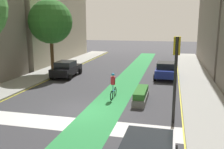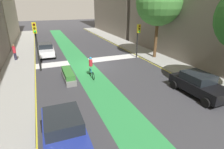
{
  "view_description": "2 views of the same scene",
  "coord_description": "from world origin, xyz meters",
  "px_view_note": "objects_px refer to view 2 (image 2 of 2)",
  "views": [
    {
      "loc": [
        5.2,
        -13.64,
        5.3
      ],
      "look_at": [
        0.8,
        4.76,
        1.36
      ],
      "focal_mm": 40.22,
      "sensor_mm": 36.0,
      "label": 1
    },
    {
      "loc": [
        5.2,
        17.64,
        6.14
      ],
      "look_at": [
        0.64,
        6.26,
        1.35
      ],
      "focal_mm": 29.18,
      "sensor_mm": 36.0,
      "label": 2
    }
  ],
  "objects_px": {
    "cyclist_in_lane": "(91,67)",
    "traffic_signal_near_left": "(138,35)",
    "car_white_right_near": "(46,50)",
    "street_tree_near": "(159,2)",
    "traffic_signal_near_right": "(36,38)",
    "car_black_left_far": "(198,84)",
    "car_blue_right_far": "(64,131)",
    "pedestrian_sidewalk_right_a": "(14,52)",
    "median_planter": "(68,75)"
  },
  "relations": [
    {
      "from": "car_white_right_near",
      "to": "street_tree_near",
      "type": "height_order",
      "value": "street_tree_near"
    },
    {
      "from": "cyclist_in_lane",
      "to": "median_planter",
      "type": "xyz_separation_m",
      "value": [
        1.99,
        -0.16,
        -0.57
      ]
    },
    {
      "from": "car_blue_right_far",
      "to": "pedestrian_sidewalk_right_a",
      "type": "relative_size",
      "value": 2.4
    },
    {
      "from": "pedestrian_sidewalk_right_a",
      "to": "street_tree_near",
      "type": "relative_size",
      "value": 0.2
    },
    {
      "from": "cyclist_in_lane",
      "to": "street_tree_near",
      "type": "height_order",
      "value": "street_tree_near"
    },
    {
      "from": "car_black_left_far",
      "to": "median_planter",
      "type": "bearing_deg",
      "value": -37.05
    },
    {
      "from": "traffic_signal_near_left",
      "to": "cyclist_in_lane",
      "type": "xyz_separation_m",
      "value": [
        6.84,
        4.01,
        -1.8
      ]
    },
    {
      "from": "car_white_right_near",
      "to": "pedestrian_sidewalk_right_a",
      "type": "distance_m",
      "value": 3.52
    },
    {
      "from": "pedestrian_sidewalk_right_a",
      "to": "car_black_left_far",
      "type": "bearing_deg",
      "value": 132.56
    },
    {
      "from": "car_black_left_far",
      "to": "car_blue_right_far",
      "type": "height_order",
      "value": "same"
    },
    {
      "from": "car_blue_right_far",
      "to": "pedestrian_sidewalk_right_a",
      "type": "height_order",
      "value": "pedestrian_sidewalk_right_a"
    },
    {
      "from": "car_white_right_near",
      "to": "street_tree_near",
      "type": "distance_m",
      "value": 14.38
    },
    {
      "from": "traffic_signal_near_right",
      "to": "traffic_signal_near_left",
      "type": "relative_size",
      "value": 1.17
    },
    {
      "from": "traffic_signal_near_left",
      "to": "median_planter",
      "type": "distance_m",
      "value": 9.93
    },
    {
      "from": "traffic_signal_near_right",
      "to": "pedestrian_sidewalk_right_a",
      "type": "xyz_separation_m",
      "value": [
        2.51,
        -4.57,
        -2.16
      ]
    },
    {
      "from": "car_black_left_far",
      "to": "car_blue_right_far",
      "type": "bearing_deg",
      "value": 9.74
    },
    {
      "from": "car_white_right_near",
      "to": "median_planter",
      "type": "xyz_separation_m",
      "value": [
        -1.28,
        8.75,
        -0.4
      ]
    },
    {
      "from": "traffic_signal_near_left",
      "to": "traffic_signal_near_right",
      "type": "bearing_deg",
      "value": 3.23
    },
    {
      "from": "traffic_signal_near_left",
      "to": "median_planter",
      "type": "bearing_deg",
      "value": 23.54
    },
    {
      "from": "car_white_right_near",
      "to": "street_tree_near",
      "type": "relative_size",
      "value": 0.49
    },
    {
      "from": "pedestrian_sidewalk_right_a",
      "to": "median_planter",
      "type": "relative_size",
      "value": 0.56
    },
    {
      "from": "car_white_right_near",
      "to": "median_planter",
      "type": "height_order",
      "value": "car_white_right_near"
    },
    {
      "from": "car_black_left_far",
      "to": "median_planter",
      "type": "relative_size",
      "value": 1.34
    },
    {
      "from": "car_blue_right_far",
      "to": "street_tree_near",
      "type": "relative_size",
      "value": 0.49
    },
    {
      "from": "pedestrian_sidewalk_right_a",
      "to": "median_planter",
      "type": "xyz_separation_m",
      "value": [
        -4.66,
        7.8,
        -0.65
      ]
    },
    {
      "from": "traffic_signal_near_right",
      "to": "street_tree_near",
      "type": "bearing_deg",
      "value": 178.75
    },
    {
      "from": "street_tree_near",
      "to": "median_planter",
      "type": "bearing_deg",
      "value": 15.39
    },
    {
      "from": "pedestrian_sidewalk_right_a",
      "to": "street_tree_near",
      "type": "xyz_separation_m",
      "value": [
        -15.37,
        4.85,
        5.19
      ]
    },
    {
      "from": "traffic_signal_near_right",
      "to": "cyclist_in_lane",
      "type": "height_order",
      "value": "traffic_signal_near_right"
    },
    {
      "from": "median_planter",
      "to": "car_blue_right_far",
      "type": "bearing_deg",
      "value": 79.74
    },
    {
      "from": "car_blue_right_far",
      "to": "pedestrian_sidewalk_right_a",
      "type": "xyz_separation_m",
      "value": [
        3.25,
        -15.61,
        0.25
      ]
    },
    {
      "from": "traffic_signal_near_left",
      "to": "car_blue_right_far",
      "type": "bearing_deg",
      "value": 48.68
    },
    {
      "from": "traffic_signal_near_right",
      "to": "car_black_left_far",
      "type": "distance_m",
      "value": 14.16
    },
    {
      "from": "traffic_signal_near_right",
      "to": "car_black_left_far",
      "type": "bearing_deg",
      "value": 137.68
    },
    {
      "from": "median_planter",
      "to": "traffic_signal_near_right",
      "type": "bearing_deg",
      "value": -56.34
    },
    {
      "from": "traffic_signal_near_left",
      "to": "car_blue_right_far",
      "type": "xyz_separation_m",
      "value": [
        10.25,
        11.66,
        -1.97
      ]
    },
    {
      "from": "car_blue_right_far",
      "to": "street_tree_near",
      "type": "distance_m",
      "value": 17.1
    },
    {
      "from": "traffic_signal_near_left",
      "to": "car_white_right_near",
      "type": "distance_m",
      "value": 11.41
    },
    {
      "from": "car_white_right_near",
      "to": "pedestrian_sidewalk_right_a",
      "type": "relative_size",
      "value": 2.4
    },
    {
      "from": "car_black_left_far",
      "to": "street_tree_near",
      "type": "bearing_deg",
      "value": -105.58
    },
    {
      "from": "traffic_signal_near_left",
      "to": "pedestrian_sidewalk_right_a",
      "type": "relative_size",
      "value": 2.23
    },
    {
      "from": "car_white_right_near",
      "to": "street_tree_near",
      "type": "bearing_deg",
      "value": 154.18
    },
    {
      "from": "car_black_left_far",
      "to": "car_white_right_near",
      "type": "height_order",
      "value": "same"
    },
    {
      "from": "cyclist_in_lane",
      "to": "median_planter",
      "type": "distance_m",
      "value": 2.08
    },
    {
      "from": "traffic_signal_near_right",
      "to": "car_blue_right_far",
      "type": "height_order",
      "value": "traffic_signal_near_right"
    },
    {
      "from": "cyclist_in_lane",
      "to": "traffic_signal_near_left",
      "type": "bearing_deg",
      "value": -149.66
    },
    {
      "from": "cyclist_in_lane",
      "to": "pedestrian_sidewalk_right_a",
      "type": "height_order",
      "value": "pedestrian_sidewalk_right_a"
    },
    {
      "from": "traffic_signal_near_left",
      "to": "median_planter",
      "type": "height_order",
      "value": "traffic_signal_near_left"
    },
    {
      "from": "pedestrian_sidewalk_right_a",
      "to": "car_blue_right_far",
      "type": "bearing_deg",
      "value": 101.75
    },
    {
      "from": "street_tree_near",
      "to": "pedestrian_sidewalk_right_a",
      "type": "bearing_deg",
      "value": -17.52
    }
  ]
}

